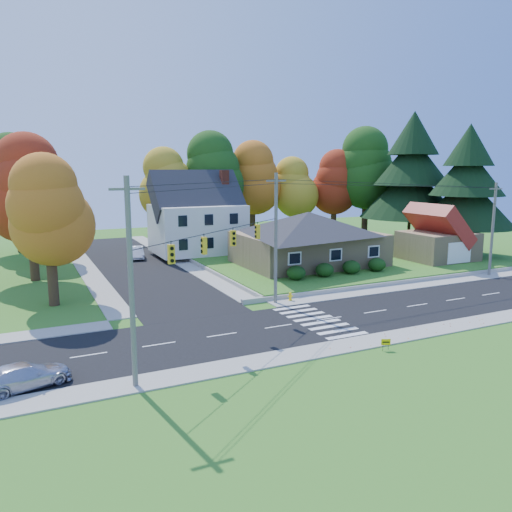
{
  "coord_description": "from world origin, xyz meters",
  "views": [
    {
      "loc": [
        -18.93,
        -27.92,
        10.31
      ],
      "look_at": [
        -1.83,
        8.0,
        3.3
      ],
      "focal_mm": 35.0,
      "sensor_mm": 36.0,
      "label": 1
    }
  ],
  "objects_px": {
    "white_car": "(137,253)",
    "ranch_house": "(308,237)",
    "fire_hydrant": "(290,297)",
    "silver_sedan": "(25,376)"
  },
  "relations": [
    {
      "from": "ranch_house",
      "to": "silver_sedan",
      "type": "relative_size",
      "value": 3.46
    },
    {
      "from": "ranch_house",
      "to": "silver_sedan",
      "type": "xyz_separation_m",
      "value": [
        -27.26,
        -19.14,
        -2.63
      ]
    },
    {
      "from": "fire_hydrant",
      "to": "ranch_house",
      "type": "bearing_deg",
      "value": 52.85
    },
    {
      "from": "white_car",
      "to": "fire_hydrant",
      "type": "distance_m",
      "value": 25.0
    },
    {
      "from": "ranch_house",
      "to": "white_car",
      "type": "height_order",
      "value": "ranch_house"
    },
    {
      "from": "white_car",
      "to": "ranch_house",
      "type": "bearing_deg",
      "value": -32.52
    },
    {
      "from": "ranch_house",
      "to": "silver_sedan",
      "type": "distance_m",
      "value": 33.41
    },
    {
      "from": "white_car",
      "to": "fire_hydrant",
      "type": "relative_size",
      "value": 5.74
    },
    {
      "from": "ranch_house",
      "to": "white_car",
      "type": "relative_size",
      "value": 3.47
    },
    {
      "from": "white_car",
      "to": "fire_hydrant",
      "type": "xyz_separation_m",
      "value": [
        6.81,
        -24.05,
        -0.36
      ]
    }
  ]
}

